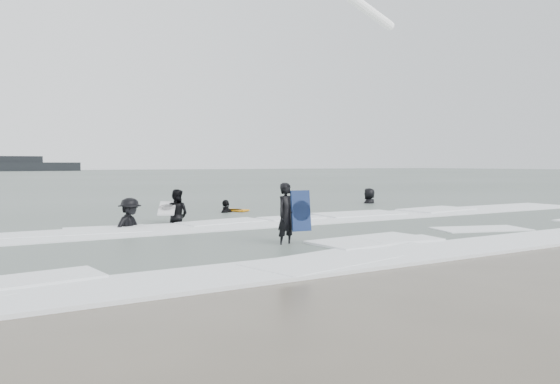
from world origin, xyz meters
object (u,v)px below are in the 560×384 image
surfer_right_far (369,204)px  surfer_centre (287,247)px  surfer_breaker (130,230)px  vessel_horizon (21,166)px  surfer_right_near (226,214)px  surfer_wading (176,224)px

surfer_right_far → surfer_centre: bearing=-7.4°
surfer_breaker → vessel_horizon: size_ratio=0.07×
surfer_right_near → surfer_right_far: (7.98, 1.04, 0.00)m
surfer_centre → surfer_wading: (-0.62, 5.92, 0.00)m
surfer_breaker → surfer_right_near: size_ratio=1.06×
surfer_centre → surfer_right_far: 13.94m
surfer_right_far → surfer_right_near: bearing=-42.6°
surfer_wading → surfer_breaker: size_ratio=0.93×
surfer_centre → vessel_horizon: 139.67m
surfer_wading → surfer_right_near: 3.81m
surfer_breaker → surfer_right_near: surfer_breaker is taller
surfer_centre → surfer_wading: size_ratio=0.91×
surfer_wading → surfer_breaker: (-1.71, -0.80, 0.00)m
surfer_wading → surfer_right_near: size_ratio=0.99×
surfer_centre → surfer_breaker: (-2.33, 5.12, 0.00)m
surfer_breaker → surfer_right_near: 5.66m
surfer_breaker → surfer_right_far: 13.31m
surfer_breaker → vessel_horizon: 134.68m
surfer_wading → vessel_horizon: vessel_horizon is taller
surfer_wading → vessel_horizon: size_ratio=0.06×
surfer_breaker → surfer_right_far: (12.59, 4.33, 0.00)m
surfer_wading → surfer_right_far: surfer_right_far is taller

